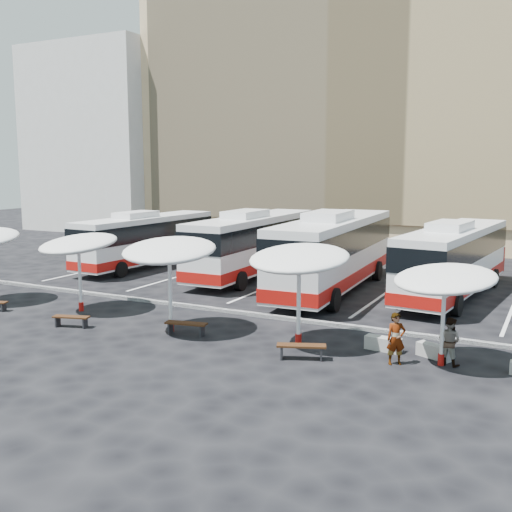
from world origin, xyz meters
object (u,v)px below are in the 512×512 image
at_px(sunshade_4, 445,279).
at_px(sunshade_3, 299,259).
at_px(bus_1, 254,242).
at_px(wood_bench_1, 71,319).
at_px(passenger_0, 396,339).
at_px(bus_3, 454,258).
at_px(sunshade_2, 169,251).
at_px(bus_2, 334,250).
at_px(conc_bench_0, 383,344).
at_px(passenger_1, 449,341).
at_px(wood_bench_3, 301,348).
at_px(bus_0, 147,238).
at_px(wood_bench_2, 186,325).
at_px(conc_bench_1, 434,351).
at_px(sunshade_1, 78,244).

bearing_deg(sunshade_4, sunshade_3, -178.55).
relative_size(bus_1, sunshade_3, 3.27).
xyz_separation_m(wood_bench_1, passenger_0, (12.72, 1.47, 0.51)).
relative_size(bus_3, sunshade_2, 2.83).
bearing_deg(sunshade_4, bus_2, 127.01).
xyz_separation_m(sunshade_4, conc_bench_0, (-2.10, 0.68, -2.61)).
height_order(conc_bench_0, passenger_0, passenger_0).
distance_m(wood_bench_1, passenger_0, 12.82).
bearing_deg(passenger_1, wood_bench_3, 36.62).
relative_size(bus_0, passenger_1, 7.19).
distance_m(bus_1, wood_bench_1, 13.59).
bearing_deg(wood_bench_3, bus_3, 77.27).
xyz_separation_m(bus_2, sunshade_4, (7.14, -9.47, 0.71)).
distance_m(bus_0, conc_bench_0, 21.08).
distance_m(sunshade_4, passenger_0, 2.47).
distance_m(sunshade_4, wood_bench_2, 9.68).
xyz_separation_m(sunshade_3, conc_bench_1, (4.66, 0.78, -2.94)).
bearing_deg(bus_2, wood_bench_3, -78.10).
bearing_deg(bus_2, wood_bench_2, -104.55).
bearing_deg(sunshade_2, wood_bench_2, -11.07).
xyz_separation_m(wood_bench_2, passenger_0, (7.97, 0.31, 0.48)).
bearing_deg(bus_3, wood_bench_3, -97.03).
bearing_deg(wood_bench_1, passenger_1, 8.76).
height_order(sunshade_4, wood_bench_3, sunshade_4).
relative_size(bus_0, sunshade_4, 2.68).
bearing_deg(wood_bench_1, bus_1, 84.63).
distance_m(sunshade_1, conc_bench_0, 13.85).
bearing_deg(sunshade_3, wood_bench_1, -167.96).
height_order(bus_3, conc_bench_1, bus_3).
relative_size(bus_1, bus_3, 1.02).
distance_m(sunshade_1, wood_bench_2, 6.95).
relative_size(sunshade_2, conc_bench_1, 3.49).
height_order(bus_3, passenger_1, bus_3).
bearing_deg(bus_2, conc_bench_0, -62.86).
distance_m(sunshade_3, sunshade_4, 5.00).
xyz_separation_m(sunshade_3, wood_bench_1, (-9.07, -1.93, -2.83)).
bearing_deg(bus_0, passenger_1, -25.49).
distance_m(sunshade_1, passenger_1, 16.02).
bearing_deg(conc_bench_0, bus_2, 119.84).
bearing_deg(bus_2, passenger_0, -62.75).
height_order(bus_2, passenger_0, bus_2).
height_order(sunshade_3, wood_bench_3, sunshade_3).
xyz_separation_m(sunshade_3, passenger_1, (5.20, 0.27, -2.38)).
xyz_separation_m(bus_2, conc_bench_0, (5.04, -8.79, -1.91)).
distance_m(sunshade_3, passenger_1, 5.73).
bearing_deg(bus_3, conc_bench_0, -87.91).
distance_m(sunshade_4, conc_bench_1, 2.72).
distance_m(bus_1, conc_bench_0, 15.23).
relative_size(bus_1, sunshade_2, 2.89).
height_order(bus_1, sunshade_1, bus_1).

